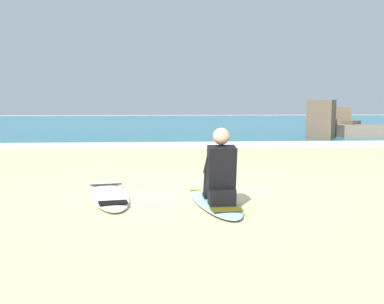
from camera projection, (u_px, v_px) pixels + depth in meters
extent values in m
plane|color=#CCB584|center=(181.00, 195.00, 6.59)|extent=(80.00, 80.00, 0.00)
cube|color=teal|center=(164.00, 123.00, 27.21)|extent=(80.00, 28.00, 0.10)
cube|color=white|center=(170.00, 145.00, 13.62)|extent=(80.00, 0.90, 0.11)
ellipsoid|color=#9ED1E5|center=(214.00, 200.00, 6.10)|extent=(0.74, 2.20, 0.07)
cube|color=gold|center=(204.00, 189.00, 6.68)|extent=(0.49, 0.15, 0.01)
cube|color=#4C400C|center=(227.00, 209.00, 5.42)|extent=(0.39, 0.28, 0.01)
cube|color=black|center=(222.00, 197.00, 5.64)|extent=(0.33, 0.27, 0.20)
cylinder|color=black|center=(212.00, 182.00, 5.80)|extent=(0.16, 0.41, 0.43)
cylinder|color=black|center=(208.00, 182.00, 6.00)|extent=(0.13, 0.26, 0.42)
cube|color=black|center=(207.00, 195.00, 6.09)|extent=(0.11, 0.22, 0.05)
cylinder|color=black|center=(227.00, 182.00, 5.82)|extent=(0.16, 0.41, 0.43)
cylinder|color=black|center=(226.00, 181.00, 6.02)|extent=(0.13, 0.26, 0.42)
cube|color=black|center=(225.00, 195.00, 6.12)|extent=(0.11, 0.22, 0.05)
cube|color=black|center=(221.00, 168.00, 5.64)|extent=(0.35, 0.30, 0.57)
sphere|color=tan|center=(221.00, 136.00, 5.63)|extent=(0.21, 0.21, 0.21)
cylinder|color=black|center=(209.00, 164.00, 5.77)|extent=(0.10, 0.40, 0.31)
cylinder|color=black|center=(230.00, 164.00, 5.80)|extent=(0.10, 0.40, 0.31)
ellipsoid|color=#EFE5C6|center=(109.00, 195.00, 6.45)|extent=(0.90, 2.22, 0.07)
cube|color=black|center=(106.00, 185.00, 7.03)|extent=(0.49, 0.18, 0.01)
cube|color=black|center=(113.00, 202.00, 5.78)|extent=(0.40, 0.30, 0.01)
cube|color=brown|center=(335.00, 122.00, 17.04)|extent=(1.03, 1.42, 1.14)
cube|color=#756656|center=(361.00, 133.00, 15.98)|extent=(1.54, 1.01, 0.53)
cube|color=brown|center=(321.00, 121.00, 15.38)|extent=(1.26, 1.40, 1.40)
cube|color=brown|center=(339.00, 129.00, 16.89)|extent=(1.52, 1.52, 0.65)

